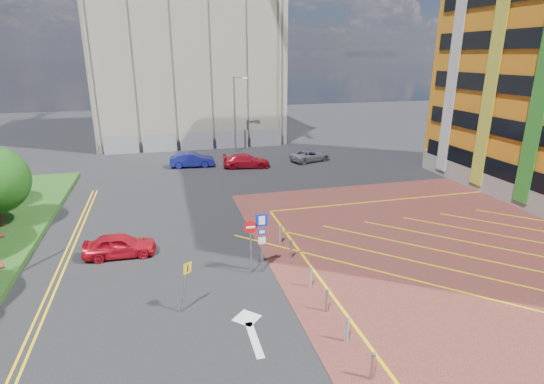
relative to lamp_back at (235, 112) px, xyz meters
name	(u,v)px	position (x,y,z in m)	size (l,w,h in m)	color
ground	(257,283)	(-4.08, -28.00, -4.36)	(140.00, 140.00, 0.00)	black
forecourt	(505,249)	(9.92, -28.00, -4.35)	(26.00, 26.00, 0.02)	brown
lamp_back	(235,112)	(0.00, 0.00, 0.00)	(1.53, 0.16, 8.00)	#9EA0A8
sign_cluster	(258,236)	(-3.78, -27.02, -2.41)	(1.17, 0.12, 3.20)	#9EA0A8
warning_sign	(185,281)	(-7.40, -29.48, -2.93)	(0.62, 0.39, 2.25)	#9EA0A8
bollard_row	(316,286)	(-1.78, -29.67, -3.89)	(0.14, 11.14, 0.90)	#9EA0A8
construction_building	(185,48)	(-4.08, 12.00, 6.64)	(21.20, 19.20, 22.00)	#9D9580
construction_fence	(206,141)	(-3.08, 2.00, -3.36)	(21.60, 0.06, 2.00)	gray
car_red_left	(120,245)	(-10.44, -23.42, -3.73)	(1.48, 3.68, 1.26)	red
car_blue_back	(192,160)	(-5.21, -5.41, -3.68)	(1.44, 4.13, 1.36)	navy
car_red_back	(246,161)	(-0.29, -6.97, -3.72)	(1.79, 4.40, 1.28)	#AD0E1D
car_silver_back	(310,156)	(6.38, -6.16, -3.78)	(1.91, 4.14, 1.15)	#9C9CA3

